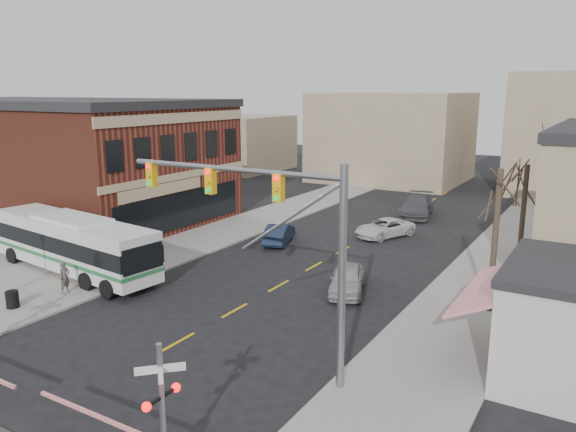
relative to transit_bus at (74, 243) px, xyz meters
The scene contains 17 objects.
ground 12.72m from the transit_bus, 27.69° to the right, with size 160.00×160.00×0.00m, color black.
sidewalk_west 14.35m from the transit_bus, 83.36° to the left, with size 5.00×60.00×0.12m, color gray.
sidewalk_east 25.09m from the transit_bus, 34.42° to the left, with size 5.00×60.00×0.12m, color gray.
brick_building 19.05m from the transit_bus, 147.34° to the left, with size 30.40×15.40×9.60m.
tree_east_a 22.57m from the transit_bus, 15.86° to the left, with size 0.28×0.28×6.75m.
tree_east_b 25.13m from the transit_bus, 28.97° to the left, with size 0.28×0.28×6.30m.
tree_east_c 30.00m from the transit_bus, 42.30° to the left, with size 0.28×0.28×7.20m.
transit_bus is the anchor object (origin of this frame).
traffic_signal_mast 16.88m from the transit_bus, 13.39° to the right, with size 9.35×0.30×8.00m.
rr_crossing_east 19.31m from the transit_bus, 32.95° to the right, with size 5.60×1.36×4.00m.
trash_bin 5.69m from the transit_bus, 69.69° to the right, with size 0.60×0.60×0.82m, color black.
car_a 15.61m from the transit_bus, 19.46° to the left, with size 1.69×4.21×1.43m, color #98989C.
car_b 13.37m from the transit_bus, 60.40° to the left, with size 1.43×4.11×1.35m, color #162237.
car_c 20.89m from the transit_bus, 54.25° to the left, with size 2.13×4.62×1.28m, color silver.
car_d 27.49m from the transit_bus, 64.13° to the left, with size 2.40×5.92×1.72m, color #46474C.
pedestrian_near 3.75m from the transit_bus, 46.55° to the right, with size 0.62×0.41×1.70m, color #534542.
pedestrian_far 1.09m from the transit_bus, 83.87° to the left, with size 0.76×0.59×1.57m, color #2D2E4F.
Camera 1 is at (15.09, -14.32, 10.32)m, focal length 35.00 mm.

